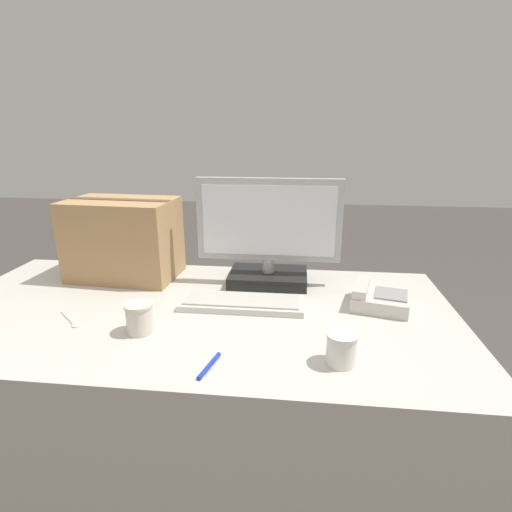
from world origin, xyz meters
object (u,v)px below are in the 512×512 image
cardboard_box (123,239)px  keyboard (242,303)px  pen_marker (209,366)px  paper_cup_left (139,318)px  spoon (71,321)px  monitor (269,240)px  desk_phone (378,298)px  paper_cup_right (341,348)px

cardboard_box → keyboard: bearing=-24.8°
keyboard → pen_marker: keyboard is taller
keyboard → paper_cup_left: (-0.28, -0.22, 0.04)m
paper_cup_left → spoon: size_ratio=0.79×
monitor → cardboard_box: size_ratio=1.27×
desk_phone → paper_cup_left: 0.81m
paper_cup_right → spoon: (-0.85, 0.15, -0.04)m
paper_cup_left → pen_marker: (0.25, -0.16, -0.04)m
cardboard_box → pen_marker: size_ratio=3.71×
paper_cup_left → paper_cup_right: paper_cup_left is taller
paper_cup_left → spoon: paper_cup_left is taller
paper_cup_left → pen_marker: paper_cup_left is taller
monitor → spoon: 0.76m
keyboard → cardboard_box: (-0.53, 0.24, 0.15)m
cardboard_box → desk_phone: bearing=-10.8°
spoon → cardboard_box: 0.45m
keyboard → paper_cup_left: size_ratio=4.52×
keyboard → desk_phone: 0.48m
spoon → pen_marker: 0.54m
paper_cup_left → pen_marker: bearing=-33.0°
paper_cup_left → paper_cup_right: bearing=-10.1°
monitor → paper_cup_right: 0.62m
desk_phone → paper_cup_left: paper_cup_left is taller
spoon → keyboard: bearing=60.5°
monitor → paper_cup_left: (-0.36, -0.45, -0.13)m
pen_marker → paper_cup_left: bearing=70.6°
desk_phone → paper_cup_left: bearing=-146.6°
desk_phone → paper_cup_left: size_ratio=2.36×
monitor → cardboard_box: 0.60m
keyboard → spoon: (-0.53, -0.18, -0.01)m
keyboard → paper_cup_left: 0.36m
spoon → cardboard_box: bearing=131.1°
monitor → cardboard_box: (-0.60, 0.01, -0.02)m
monitor → pen_marker: (-0.11, -0.62, -0.17)m
keyboard → paper_cup_right: bearing=-46.2°
keyboard → desk_phone: (0.48, 0.05, 0.02)m
desk_phone → paper_cup_right: size_ratio=2.51×
monitor → desk_phone: (0.40, -0.18, -0.15)m
pen_marker → keyboard: bearing=8.9°
pen_marker → paper_cup_right: bearing=-66.9°
spoon → cardboard_box: (0.01, 0.42, 0.16)m
desk_phone → paper_cup_left: (-0.76, -0.27, 0.02)m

